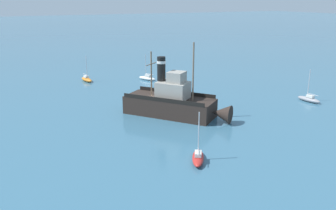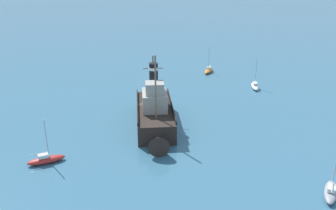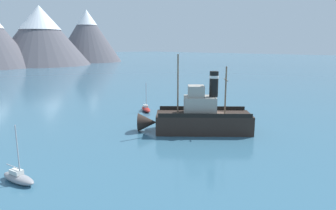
{
  "view_description": "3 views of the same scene",
  "coord_description": "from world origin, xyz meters",
  "px_view_note": "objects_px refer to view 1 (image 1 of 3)",
  "views": [
    {
      "loc": [
        19.64,
        41.4,
        15.14
      ],
      "look_at": [
        0.62,
        3.67,
        2.37
      ],
      "focal_mm": 38.0,
      "sensor_mm": 36.0,
      "label": 1
    },
    {
      "loc": [
        -25.05,
        34.82,
        19.24
      ],
      "look_at": [
        -2.06,
        -0.73,
        2.39
      ],
      "focal_mm": 38.0,
      "sensor_mm": 36.0,
      "label": 2
    },
    {
      "loc": [
        -32.72,
        -19.15,
        11.14
      ],
      "look_at": [
        -3.49,
        4.7,
        3.41
      ],
      "focal_mm": 32.0,
      "sensor_mm": 36.0,
      "label": 3
    }
  ],
  "objects_px": {
    "sailboat_red": "(198,157)",
    "sailboat_grey": "(309,99)",
    "old_tugboat": "(174,102)",
    "sailboat_white": "(147,78)",
    "sailboat_orange": "(87,79)"
  },
  "relations": [
    {
      "from": "sailboat_white",
      "to": "sailboat_red",
      "type": "distance_m",
      "value": 36.08
    },
    {
      "from": "sailboat_red",
      "to": "sailboat_orange",
      "type": "bearing_deg",
      "value": -88.73
    },
    {
      "from": "sailboat_white",
      "to": "sailboat_grey",
      "type": "distance_m",
      "value": 29.43
    },
    {
      "from": "sailboat_red",
      "to": "sailboat_grey",
      "type": "height_order",
      "value": "same"
    },
    {
      "from": "sailboat_orange",
      "to": "sailboat_white",
      "type": "relative_size",
      "value": 1.0
    },
    {
      "from": "old_tugboat",
      "to": "sailboat_red",
      "type": "height_order",
      "value": "old_tugboat"
    },
    {
      "from": "sailboat_orange",
      "to": "sailboat_red",
      "type": "relative_size",
      "value": 1.0
    },
    {
      "from": "sailboat_red",
      "to": "sailboat_white",
      "type": "bearing_deg",
      "value": -105.73
    },
    {
      "from": "sailboat_red",
      "to": "old_tugboat",
      "type": "bearing_deg",
      "value": -108.08
    },
    {
      "from": "sailboat_grey",
      "to": "sailboat_orange",
      "type": "bearing_deg",
      "value": -47.26
    },
    {
      "from": "sailboat_red",
      "to": "sailboat_grey",
      "type": "relative_size",
      "value": 1.0
    },
    {
      "from": "sailboat_white",
      "to": "sailboat_red",
      "type": "height_order",
      "value": "same"
    },
    {
      "from": "old_tugboat",
      "to": "sailboat_white",
      "type": "height_order",
      "value": "old_tugboat"
    },
    {
      "from": "old_tugboat",
      "to": "sailboat_red",
      "type": "bearing_deg",
      "value": 71.92
    },
    {
      "from": "sailboat_orange",
      "to": "sailboat_white",
      "type": "xyz_separation_m",
      "value": [
        -10.64,
        4.17,
        0.0
      ]
    }
  ]
}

